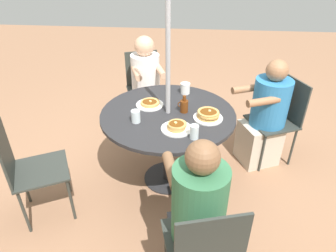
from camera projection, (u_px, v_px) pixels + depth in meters
ground_plane at (168, 178)px, 3.03m from camera, size 12.00×12.00×0.00m
patio_table at (168, 124)px, 2.69m from camera, size 1.19×1.19×0.76m
umbrella_pole at (168, 80)px, 2.46m from camera, size 0.04×0.04×2.14m
patio_chair_north at (204, 247)px, 1.75m from camera, size 0.52×0.52×0.90m
diner_north at (196, 222)px, 1.88m from camera, size 0.43×0.53×1.17m
patio_chair_east at (280, 116)px, 3.06m from camera, size 0.55×0.55×0.90m
diner_east at (265, 119)px, 3.02m from camera, size 0.58×0.51×1.13m
patio_chair_south at (144, 84)px, 3.74m from camera, size 0.54×0.54×0.90m
diner_south at (146, 88)px, 3.59m from camera, size 0.47×0.57×1.15m
patio_chair_west at (28, 167)px, 2.37m from camera, size 0.57×0.57×0.90m
pancake_plate_a at (177, 127)px, 2.38m from camera, size 0.25×0.25×0.07m
pancake_plate_b at (150, 104)px, 2.73m from camera, size 0.25×0.25×0.05m
pancake_plate_c at (208, 115)px, 2.52m from camera, size 0.25×0.25×0.08m
syrup_bottle at (184, 106)px, 2.61m from camera, size 0.09×0.07×0.15m
coffee_cup at (185, 88)px, 2.93m from camera, size 0.09×0.09×0.11m
drinking_glass_a at (136, 116)px, 2.46m from camera, size 0.08×0.08×0.10m
drinking_glass_b at (194, 132)px, 2.26m from camera, size 0.07×0.07×0.11m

